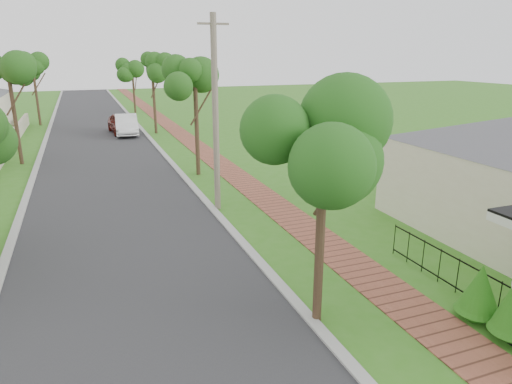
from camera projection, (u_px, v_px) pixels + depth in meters
ground at (316, 366)px, 9.36m from camera, size 160.00×160.00×0.00m
road at (105, 165)px, 26.21m from camera, size 7.00×120.00×0.02m
kerb_right at (169, 160)px, 27.46m from camera, size 0.30×120.00×0.10m
kerb_left at (36, 170)px, 24.97m from camera, size 0.30×120.00×0.10m
sidewalk at (210, 157)px, 28.34m from camera, size 1.50×120.00×0.03m
picket_fence at (500, 299)px, 10.87m from camera, size 0.03×8.02×1.00m
street_trees at (95, 78)px, 31.05m from camera, size 10.70×37.65×5.89m
parked_car_red at (122, 124)px, 36.39m from camera, size 2.24×4.74×1.57m
parked_car_white at (126, 125)px, 35.76m from camera, size 1.94×4.81×1.55m
near_tree at (324, 141)px, 9.71m from camera, size 2.13×2.13×5.46m
utility_pole at (216, 115)px, 17.73m from camera, size 1.20×0.24×7.59m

